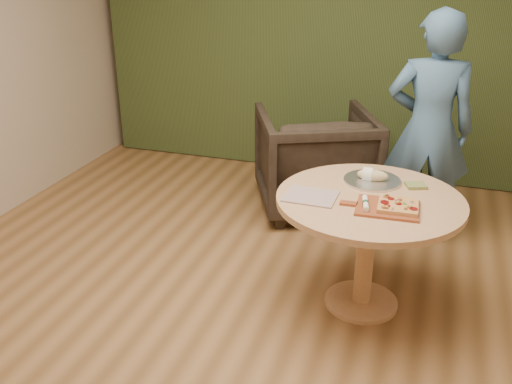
{
  "coord_description": "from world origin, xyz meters",
  "views": [
    {
      "loc": [
        0.9,
        -2.49,
        2.13
      ],
      "look_at": [
        0.01,
        0.25,
        0.86
      ],
      "focal_mm": 40.0,
      "sensor_mm": 36.0,
      "label": 1
    }
  ],
  "objects_px": {
    "pedestal_table": "(368,219)",
    "person_standing": "(429,130)",
    "flatbread_pizza": "(398,205)",
    "serving_tray": "(372,180)",
    "bread_roll": "(371,175)",
    "pizza_paddle": "(386,208)",
    "cutlery_roll": "(366,203)",
    "armchair": "(315,155)"
  },
  "relations": [
    {
      "from": "pedestal_table",
      "to": "person_standing",
      "type": "distance_m",
      "value": 1.14
    },
    {
      "from": "pedestal_table",
      "to": "flatbread_pizza",
      "type": "distance_m",
      "value": 0.27
    },
    {
      "from": "person_standing",
      "to": "flatbread_pizza",
      "type": "bearing_deg",
      "value": 80.51
    },
    {
      "from": "serving_tray",
      "to": "bread_roll",
      "type": "height_order",
      "value": "bread_roll"
    },
    {
      "from": "flatbread_pizza",
      "to": "bread_roll",
      "type": "xyz_separation_m",
      "value": [
        -0.2,
        0.37,
        0.02
      ]
    },
    {
      "from": "flatbread_pizza",
      "to": "person_standing",
      "type": "xyz_separation_m",
      "value": [
        0.11,
        1.2,
        0.09
      ]
    },
    {
      "from": "pizza_paddle",
      "to": "bread_roll",
      "type": "distance_m",
      "value": 0.41
    },
    {
      "from": "cutlery_roll",
      "to": "serving_tray",
      "type": "relative_size",
      "value": 0.56
    },
    {
      "from": "flatbread_pizza",
      "to": "cutlery_roll",
      "type": "relative_size",
      "value": 1.15
    },
    {
      "from": "cutlery_roll",
      "to": "bread_roll",
      "type": "xyz_separation_m",
      "value": [
        -0.02,
        0.4,
        0.01
      ]
    },
    {
      "from": "cutlery_roll",
      "to": "armchair",
      "type": "distance_m",
      "value": 1.65
    },
    {
      "from": "flatbread_pizza",
      "to": "bread_roll",
      "type": "height_order",
      "value": "bread_roll"
    },
    {
      "from": "flatbread_pizza",
      "to": "bread_roll",
      "type": "bearing_deg",
      "value": 118.23
    },
    {
      "from": "cutlery_roll",
      "to": "serving_tray",
      "type": "bearing_deg",
      "value": 81.02
    },
    {
      "from": "pedestal_table",
      "to": "pizza_paddle",
      "type": "height_order",
      "value": "pizza_paddle"
    },
    {
      "from": "serving_tray",
      "to": "cutlery_roll",
      "type": "bearing_deg",
      "value": -87.99
    },
    {
      "from": "pizza_paddle",
      "to": "serving_tray",
      "type": "relative_size",
      "value": 1.27
    },
    {
      "from": "serving_tray",
      "to": "armchair",
      "type": "distance_m",
      "value": 1.28
    },
    {
      "from": "serving_tray",
      "to": "bread_roll",
      "type": "distance_m",
      "value": 0.04
    },
    {
      "from": "serving_tray",
      "to": "armchair",
      "type": "bearing_deg",
      "value": 118.63
    },
    {
      "from": "flatbread_pizza",
      "to": "armchair",
      "type": "relative_size",
      "value": 0.24
    },
    {
      "from": "pedestal_table",
      "to": "person_standing",
      "type": "height_order",
      "value": "person_standing"
    },
    {
      "from": "pedestal_table",
      "to": "serving_tray",
      "type": "relative_size",
      "value": 3.12
    },
    {
      "from": "pizza_paddle",
      "to": "person_standing",
      "type": "height_order",
      "value": "person_standing"
    },
    {
      "from": "cutlery_roll",
      "to": "person_standing",
      "type": "xyz_separation_m",
      "value": [
        0.28,
        1.23,
        0.09
      ]
    },
    {
      "from": "serving_tray",
      "to": "armchair",
      "type": "relative_size",
      "value": 0.38
    },
    {
      "from": "bread_roll",
      "to": "armchair",
      "type": "distance_m",
      "value": 1.29
    },
    {
      "from": "cutlery_roll",
      "to": "bread_roll",
      "type": "bearing_deg",
      "value": 82.28
    },
    {
      "from": "flatbread_pizza",
      "to": "serving_tray",
      "type": "bearing_deg",
      "value": 117.16
    },
    {
      "from": "person_standing",
      "to": "armchair",
      "type": "bearing_deg",
      "value": -20.97
    },
    {
      "from": "pedestal_table",
      "to": "pizza_paddle",
      "type": "relative_size",
      "value": 2.46
    },
    {
      "from": "pedestal_table",
      "to": "bread_roll",
      "type": "distance_m",
      "value": 0.31
    },
    {
      "from": "pizza_paddle",
      "to": "serving_tray",
      "type": "bearing_deg",
      "value": 106.02
    },
    {
      "from": "pedestal_table",
      "to": "serving_tray",
      "type": "bearing_deg",
      "value": 94.98
    },
    {
      "from": "serving_tray",
      "to": "flatbread_pizza",
      "type": "bearing_deg",
      "value": -62.84
    },
    {
      "from": "pizza_paddle",
      "to": "serving_tray",
      "type": "distance_m",
      "value": 0.4
    },
    {
      "from": "cutlery_roll",
      "to": "armchair",
      "type": "relative_size",
      "value": 0.21
    },
    {
      "from": "serving_tray",
      "to": "armchair",
      "type": "xyz_separation_m",
      "value": [
        -0.6,
        1.1,
        -0.28
      ]
    },
    {
      "from": "person_standing",
      "to": "pedestal_table",
      "type": "bearing_deg",
      "value": 71.27
    },
    {
      "from": "pedestal_table",
      "to": "bread_roll",
      "type": "bearing_deg",
      "value": 97.02
    },
    {
      "from": "bread_roll",
      "to": "person_standing",
      "type": "relative_size",
      "value": 0.11
    },
    {
      "from": "pizza_paddle",
      "to": "serving_tray",
      "type": "height_order",
      "value": "serving_tray"
    }
  ]
}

